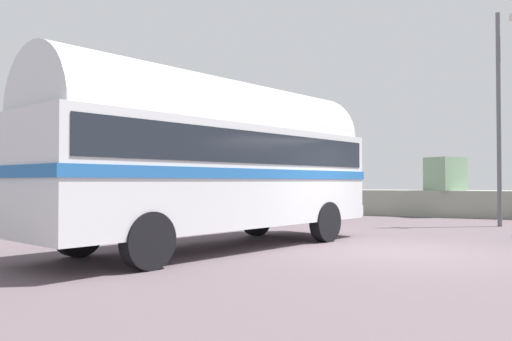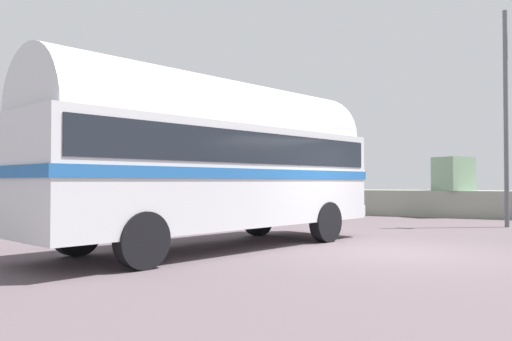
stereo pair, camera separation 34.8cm
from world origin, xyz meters
name	(u,v)px [view 1 (the left image)]	position (x,y,z in m)	size (l,w,h in m)	color
ground	(394,252)	(0.00, 0.00, 0.01)	(32.00, 26.00, 0.02)	#574A4E
breakwater	(441,199)	(-0.06, 11.78, 0.74)	(31.36, 2.18, 2.47)	gray
vintage_coach	(216,155)	(-3.58, -1.20, 2.05)	(4.76, 8.91, 3.70)	black
lamp_post	(501,107)	(2.15, 7.41, 3.89)	(0.85, 0.52, 6.96)	#5B5B60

